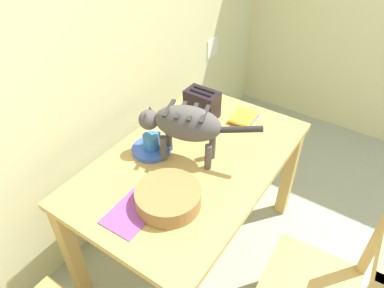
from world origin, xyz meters
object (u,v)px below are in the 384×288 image
Objects in this scene: wicker_basket at (168,197)px; wooden_chair_far at (319,286)px; coffee_mug at (151,141)px; magazine at (134,211)px; toaster at (202,104)px; dining_table at (192,171)px; saucer_bowl at (151,149)px; book_stack at (244,118)px; cat at (185,124)px.

wooden_chair_far is at bearing -74.28° from wicker_basket.
magazine is at bearing -152.04° from coffee_mug.
toaster reaches higher than magazine.
dining_table is 0.28m from coffee_mug.
saucer_bowl is 0.05m from coffee_mug.
wicker_basket is (-0.79, -0.03, 0.03)m from book_stack.
toaster reaches higher than book_stack.
cat is 0.42m from toaster.
wicker_basket reaches higher than dining_table.
saucer_bowl is at bearing 153.07° from book_stack.
toaster is 0.22× the size of wooden_chair_far.
cat reaches higher than coffee_mug.
wooden_chair_far is (-0.05, -1.01, -0.32)m from saucer_bowl.
magazine is at bearing 175.33° from book_stack.
toaster is (0.37, 0.18, 0.18)m from dining_table.
cat reaches higher than toaster.
coffee_mug is at bearing 26.33° from magazine.
toaster reaches higher than wooden_chair_far.
book_stack is at bearing -26.93° from saucer_bowl.
cat is at bearing 0.95° from magazine.
saucer_bowl is at bearing 174.49° from toaster.
coffee_mug is 1.08m from wooden_chair_far.
saucer_bowl is at bearing -180.00° from coffee_mug.
toaster is 1.16m from wooden_chair_far.
coffee_mug is at bearing 83.24° from wooden_chair_far.
wicker_basket reaches higher than saucer_bowl.
cat reaches higher than wooden_chair_far.
saucer_bowl is 1.69× the size of coffee_mug.
saucer_bowl is 0.23× the size of wooden_chair_far.
saucer_bowl is (-0.07, 0.22, 0.11)m from dining_table.
cat is 0.66× the size of wooden_chair_far.
toaster is at bearing 25.50° from dining_table.
saucer_bowl is at bearing 90.00° from cat.
wicker_basket is at bearing -129.53° from saucer_bowl.
saucer_bowl is 0.61m from book_stack.
wicker_basket reaches higher than book_stack.
saucer_bowl is at bearing 26.55° from magazine.
dining_table is at bearing -73.09° from coffee_mug.
dining_table is at bearing -72.27° from saucer_bowl.
wicker_basket is at bearing -159.16° from toaster.
book_stack is (0.47, -0.06, 0.11)m from dining_table.
saucer_bowl is 0.70× the size of wicker_basket.
wooden_chair_far is at bearing -115.05° from cat.
wicker_basket is (-0.31, -0.12, -0.17)m from cat.
wooden_chair_far is at bearing -98.66° from dining_table.
saucer_bowl is 0.45m from toaster.
magazine is 0.92m from book_stack.
cat is at bearing 78.88° from wooden_chair_far.
wooden_chair_far is (-0.59, -0.74, -0.32)m from book_stack.
coffee_mug is at bearing 50.09° from wicker_basket.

